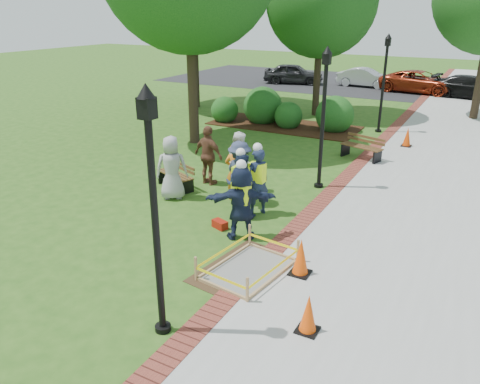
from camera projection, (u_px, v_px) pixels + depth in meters
The scene contains 33 objects.
ground at pixel (198, 243), 11.18m from camera, with size 100.00×100.00×0.00m, color #285116.
sidewalk at pixel (462, 161), 17.13m from camera, with size 6.00×60.00×0.02m, color #9E9E99.
brick_edging at pixel (373, 149), 18.57m from camera, with size 0.50×60.00×0.03m, color maroon.
mulch_bed at pixel (283, 125), 22.31m from camera, with size 7.00×3.00×0.05m, color #381E0F.
parking_lot at pixel (407, 87), 33.25m from camera, with size 36.00×12.00×0.01m, color black.
wet_concrete_pad at pixel (249, 261), 9.92m from camera, with size 2.01×2.52×0.55m.
bench_near at pixel (176, 180), 14.55m from camera, with size 1.52×0.98×0.78m.
bench_far at pixel (361, 152), 17.32m from camera, with size 1.66×0.97×0.85m.
cone_front at pixel (308, 314), 8.00m from camera, with size 0.38×0.38×0.75m.
cone_back at pixel (301, 258), 9.73m from camera, with size 0.42×0.42×0.83m.
cone_far at pixel (407, 138), 18.85m from camera, with size 0.40×0.40×0.78m.
toolbox at pixel (220, 224), 11.92m from camera, with size 0.41×0.23×0.20m, color maroon.
lamp_near at pixel (154, 199), 7.26m from camera, with size 0.28×0.28×4.26m.
lamp_mid at pixel (324, 108), 13.80m from camera, with size 0.28×0.28×4.26m.
lamp_far at pixel (384, 76), 20.34m from camera, with size 0.28×0.28×4.26m.
tree_back at pixel (322, 1), 22.58m from camera, with size 5.39×5.39×8.26m.
shrub_a at pixel (225, 122), 23.16m from camera, with size 1.34×1.34×1.34m, color #134315.
shrub_b at pixel (262, 122), 22.98m from camera, with size 1.88×1.88×1.88m, color #134315.
shrub_c at pixel (288, 128), 21.99m from camera, with size 1.30×1.30×1.30m, color #134315.
shrub_d at pixel (334, 131), 21.41m from camera, with size 1.73×1.73×1.73m, color #134315.
shrub_e at pixel (285, 121), 23.35m from camera, with size 1.01×1.01×1.01m, color #134315.
casual_person_a at pixel (172, 168), 13.51m from camera, with size 0.71×0.64×1.87m.
casual_person_b at pixel (235, 172), 13.44m from camera, with size 0.59×0.43×1.71m.
casual_person_c at pixel (240, 162), 14.12m from camera, with size 0.69×0.68×1.84m.
casual_person_d at pixel (209, 156), 14.62m from camera, with size 0.67×0.50×1.88m.
casual_person_e at pixel (240, 173), 13.15m from camera, with size 0.70×0.63×1.83m.
hivis_worker_a at pixel (241, 200), 11.11m from camera, with size 0.70×0.64×2.00m.
hivis_worker_b at pixel (257, 180), 12.46m from camera, with size 0.66×0.70×1.99m.
hivis_worker_c at pixel (241, 183), 12.33m from camera, with size 0.61×0.44×1.90m.
parked_car_a at pixel (293, 84), 34.78m from camera, with size 4.91×2.13×1.60m, color #242426.
parked_car_b at pixel (364, 87), 33.39m from camera, with size 4.32×1.88×1.41m, color #B0B1B6.
parked_car_c at pixel (419, 93), 31.06m from camera, with size 4.76×2.07×1.55m, color maroon.
parked_car_d at pixel (471, 98), 29.08m from camera, with size 4.58×1.99×1.49m, color black.
Camera 1 is at (5.63, -8.26, 5.24)m, focal length 35.00 mm.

